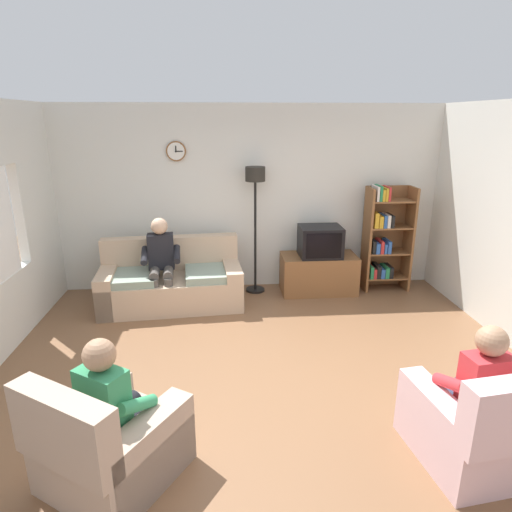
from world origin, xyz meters
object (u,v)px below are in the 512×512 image
at_px(person_on_couch, 161,259).
at_px(person_in_left_armchair, 115,401).
at_px(armchair_near_bookshelf, 477,427).
at_px(armchair_near_window, 110,446).
at_px(floor_lamp, 255,195).
at_px(bookshelf, 384,238).
at_px(tv_stand, 318,273).
at_px(tv, 320,241).
at_px(person_in_right_armchair, 475,384).
at_px(couch, 171,283).

distance_m(person_on_couch, person_in_left_armchair, 2.94).
height_order(armchair_near_bookshelf, person_in_left_armchair, person_in_left_armchair).
bearing_deg(armchair_near_window, person_in_left_armchair, 56.94).
height_order(floor_lamp, armchair_near_window, floor_lamp).
bearing_deg(bookshelf, armchair_near_window, -132.58).
height_order(armchair_near_window, person_on_couch, person_on_couch).
bearing_deg(person_on_couch, tv_stand, 10.82).
height_order(tv_stand, floor_lamp, floor_lamp).
height_order(tv, person_on_couch, person_on_couch).
bearing_deg(person_in_right_armchair, tv_stand, 97.38).
bearing_deg(armchair_near_window, tv_stand, 56.95).
relative_size(armchair_near_window, person_in_left_armchair, 1.05).
xyz_separation_m(floor_lamp, armchair_near_window, (-1.30, -3.54, -1.16)).
relative_size(tv, person_on_couch, 0.48).
distance_m(tv, armchair_near_window, 4.11).
relative_size(floor_lamp, armchair_near_window, 1.58).
height_order(tv, bookshelf, bookshelf).
distance_m(couch, tv_stand, 2.16).
xyz_separation_m(person_on_couch, person_in_left_armchair, (0.05, -2.94, -0.09)).
distance_m(tv_stand, bookshelf, 1.11).
xyz_separation_m(person_on_couch, person_in_right_armchair, (2.67, -2.94, -0.09)).
relative_size(tv, armchair_near_bookshelf, 0.62).
distance_m(tv, armchair_near_bookshelf, 3.50).
bearing_deg(floor_lamp, couch, -160.79).
relative_size(bookshelf, armchair_near_bookshelf, 1.62).
bearing_deg(tv, couch, -172.17).
relative_size(tv_stand, bookshelf, 0.69).
distance_m(tv, floor_lamp, 1.15).
distance_m(couch, armchair_near_bookshelf, 4.07).
height_order(floor_lamp, person_in_right_armchair, floor_lamp).
distance_m(tv_stand, armchair_near_bookshelf, 3.49).
distance_m(tv, person_in_right_armchair, 3.38).
bearing_deg(person_on_couch, floor_lamp, 22.05).
bearing_deg(person_in_right_armchair, armchair_near_bookshelf, -82.62).
bearing_deg(person_in_right_armchair, person_on_couch, 132.23).
height_order(tv, armchair_near_bookshelf, tv).
bearing_deg(bookshelf, tv_stand, -176.07).
bearing_deg(couch, person_on_couch, -133.48).
bearing_deg(tv_stand, couch, -171.53).
height_order(armchair_near_bookshelf, person_on_couch, person_on_couch).
height_order(tv, person_in_left_armchair, person_in_left_armchair).
height_order(armchair_near_window, person_in_right_armchair, person_in_right_armchair).
xyz_separation_m(tv_stand, person_on_couch, (-2.24, -0.43, 0.42)).
relative_size(tv_stand, tv, 1.83).
height_order(floor_lamp, armchair_near_bookshelf, floor_lamp).
bearing_deg(bookshelf, person_in_left_armchair, -132.76).
xyz_separation_m(couch, tv, (2.13, 0.29, 0.47)).
bearing_deg(couch, bookshelf, 7.05).
bearing_deg(tv, floor_lamp, 172.49).
bearing_deg(person_in_left_armchair, person_on_couch, 90.90).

